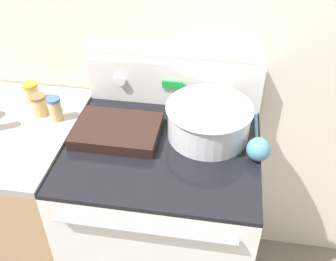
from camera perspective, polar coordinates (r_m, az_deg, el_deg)
name	(u,v)px	position (r m, az deg, el deg)	size (l,w,h in m)	color
kitchen_wall	(177,19)	(1.60, 1.28, 15.84)	(8.00, 0.05, 2.50)	beige
stove_range	(163,222)	(1.80, -0.73, -13.16)	(0.73, 0.67, 0.90)	silver
control_panel	(174,83)	(1.66, 0.86, 6.91)	(0.73, 0.07, 0.19)	silver
side_counter	(21,203)	(1.99, -20.56, -9.82)	(0.62, 0.64, 0.91)	tan
mixing_bowl	(209,119)	(1.49, 5.95, 1.64)	(0.33, 0.33, 0.14)	silver
casserole_dish	(117,130)	(1.52, -7.41, 0.05)	(0.32, 0.24, 0.05)	black
ladle	(258,148)	(1.44, 12.97, -2.49)	(0.09, 0.32, 0.09)	teal
spice_jar_blue_cap	(55,109)	(1.63, -16.06, 3.05)	(0.05, 0.05, 0.10)	tan
spice_jar_brown_cap	(39,105)	(1.68, -18.16, 3.54)	(0.06, 0.06, 0.09)	tan
spice_jar_orange_cap	(31,92)	(1.78, -19.20, 5.26)	(0.07, 0.07, 0.09)	tan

